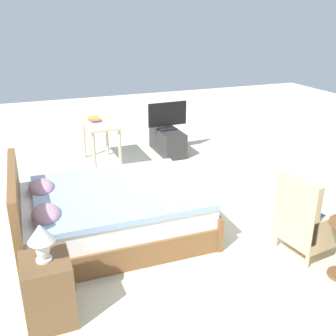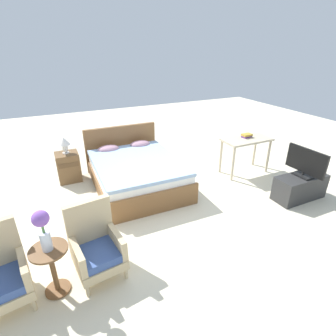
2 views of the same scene
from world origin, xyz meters
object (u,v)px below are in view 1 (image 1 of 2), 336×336
(armchair_by_window_right, at_px, (306,222))
(tv_flatscreen, at_px, (167,116))
(bed, at_px, (108,213))
(nightstand, at_px, (48,290))
(table_lamp, at_px, (41,237))
(tv_stand, at_px, (167,141))
(book_stack, at_px, (94,119))
(vanity_desk, at_px, (100,128))

(armchair_by_window_right, xyz_separation_m, tv_flatscreen, (3.65, 0.18, 0.34))
(bed, relative_size, nightstand, 3.57)
(table_lamp, height_order, tv_flatscreen, tv_flatscreen)
(tv_stand, xyz_separation_m, book_stack, (-0.14, 1.37, 0.59))
(armchair_by_window_right, distance_m, nightstand, 2.69)
(armchair_by_window_right, bearing_deg, table_lamp, 90.82)
(armchair_by_window_right, height_order, vanity_desk, armchair_by_window_right)
(nightstand, xyz_separation_m, tv_stand, (3.69, -2.51, -0.08))
(tv_flatscreen, bearing_deg, tv_stand, -177.48)
(armchair_by_window_right, distance_m, table_lamp, 2.72)
(bed, height_order, book_stack, bed)
(table_lamp, distance_m, tv_flatscreen, 4.47)
(tv_stand, height_order, tv_flatscreen, tv_flatscreen)
(bed, height_order, vanity_desk, bed)
(vanity_desk, bearing_deg, table_lamp, 160.81)
(bed, xyz_separation_m, tv_flatscreen, (2.53, -1.73, 0.41))
(bed, bearing_deg, tv_flatscreen, -34.34)
(tv_stand, xyz_separation_m, vanity_desk, (-0.19, 1.29, 0.43))
(table_lamp, xyz_separation_m, book_stack, (3.55, -1.14, -0.00))
(book_stack, bearing_deg, vanity_desk, -124.13)
(nightstand, bearing_deg, tv_stand, -34.23)
(table_lamp, bearing_deg, book_stack, -17.83)
(table_lamp, bearing_deg, vanity_desk, -19.19)
(armchair_by_window_right, bearing_deg, nightstand, 90.82)
(table_lamp, height_order, tv_stand, table_lamp)
(tv_stand, relative_size, vanity_desk, 0.92)
(tv_stand, height_order, book_stack, book_stack)
(armchair_by_window_right, bearing_deg, vanity_desk, 23.04)
(armchair_by_window_right, height_order, tv_flatscreen, tv_flatscreen)
(bed, height_order, tv_stand, bed)
(table_lamp, bearing_deg, tv_stand, -34.24)
(bed, relative_size, armchair_by_window_right, 2.32)
(vanity_desk, bearing_deg, nightstand, 160.82)
(tv_stand, bearing_deg, vanity_desk, 98.51)
(armchair_by_window_right, xyz_separation_m, nightstand, (-0.04, 2.69, -0.08))
(armchair_by_window_right, height_order, book_stack, armchair_by_window_right)
(tv_flatscreen, bearing_deg, vanity_desk, 98.61)
(armchair_by_window_right, bearing_deg, tv_stand, 2.75)
(armchair_by_window_right, bearing_deg, book_stack, 23.78)
(book_stack, bearing_deg, table_lamp, 162.17)
(bed, distance_m, tv_flatscreen, 3.09)
(bed, relative_size, table_lamp, 6.46)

